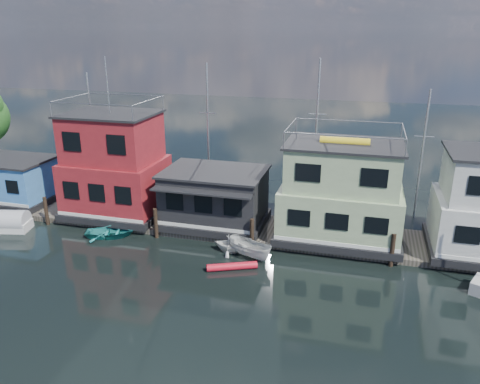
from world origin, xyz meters
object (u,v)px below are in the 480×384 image
(houseboat_blue, at_px, (14,180))
(dinghy_teal, at_px, (110,232))
(houseboat_green, at_px, (341,194))
(red_kayak, at_px, (232,266))
(houseboat_dark, at_px, (215,197))
(tarp_runabout, at_px, (1,222))
(dinghy_white, at_px, (230,244))
(motorboat, at_px, (250,249))
(houseboat_red, at_px, (115,167))

(houseboat_blue, bearing_deg, dinghy_teal, -18.34)
(houseboat_green, relative_size, red_kayak, 2.68)
(houseboat_dark, xyz_separation_m, tarp_runabout, (-15.09, -4.55, -1.80))
(houseboat_green, xyz_separation_m, dinghy_white, (-6.78, -3.61, -2.94))
(houseboat_green, distance_m, dinghy_white, 8.23)
(tarp_runabout, distance_m, motorboat, 18.81)
(dinghy_teal, bearing_deg, motorboat, -110.59)
(houseboat_dark, distance_m, dinghy_white, 4.59)
(houseboat_dark, bearing_deg, houseboat_red, 179.86)
(houseboat_dark, relative_size, dinghy_teal, 2.19)
(houseboat_blue, xyz_separation_m, dinghy_white, (19.72, -3.61, -1.60))
(houseboat_blue, relative_size, dinghy_white, 2.77)
(houseboat_green, bearing_deg, dinghy_white, -151.97)
(houseboat_dark, xyz_separation_m, houseboat_green, (9.00, 0.02, 1.13))
(houseboat_red, bearing_deg, houseboat_blue, -180.00)
(houseboat_blue, distance_m, red_kayak, 21.43)
(houseboat_dark, bearing_deg, houseboat_green, 0.12)
(houseboat_dark, bearing_deg, red_kayak, -62.87)
(houseboat_green, relative_size, dinghy_teal, 2.48)
(houseboat_red, distance_m, dinghy_white, 11.39)
(houseboat_dark, distance_m, tarp_runabout, 15.87)
(red_kayak, bearing_deg, houseboat_blue, 140.30)
(tarp_runabout, xyz_separation_m, dinghy_teal, (8.30, 1.02, -0.26))
(houseboat_red, bearing_deg, houseboat_green, 0.00)
(red_kayak, xyz_separation_m, dinghy_teal, (-9.80, 2.34, 0.12))
(houseboat_green, height_order, dinghy_teal, houseboat_green)
(houseboat_blue, xyz_separation_m, red_kayak, (20.51, -5.89, -1.97))
(houseboat_blue, relative_size, motorboat, 1.88)
(houseboat_green, relative_size, motorboat, 2.47)
(dinghy_teal, bearing_deg, houseboat_green, -94.97)
(dinghy_teal, distance_m, dinghy_white, 9.01)
(motorboat, height_order, dinghy_white, motorboat)
(houseboat_blue, xyz_separation_m, tarp_runabout, (2.41, -4.57, -1.59))
(houseboat_green, relative_size, dinghy_white, 3.64)
(houseboat_dark, distance_m, houseboat_green, 9.07)
(houseboat_blue, xyz_separation_m, houseboat_dark, (17.50, -0.02, 0.21))
(red_kayak, xyz_separation_m, motorboat, (0.71, 1.80, 0.43))
(tarp_runabout, bearing_deg, houseboat_green, -1.99)
(houseboat_red, relative_size, red_kayak, 3.78)
(houseboat_dark, relative_size, red_kayak, 2.36)
(tarp_runabout, relative_size, dinghy_teal, 1.27)
(motorboat, bearing_deg, dinghy_teal, 113.25)
(houseboat_blue, distance_m, houseboat_green, 26.53)
(tarp_runabout, relative_size, motorboat, 1.26)
(houseboat_red, xyz_separation_m, dinghy_teal, (1.21, -3.55, -3.75))
(houseboat_red, distance_m, red_kayak, 13.07)
(houseboat_red, xyz_separation_m, red_kayak, (11.01, -5.89, -3.87))
(houseboat_red, height_order, dinghy_white, houseboat_red)
(houseboat_blue, distance_m, houseboat_red, 9.69)
(dinghy_white, bearing_deg, houseboat_dark, 36.45)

